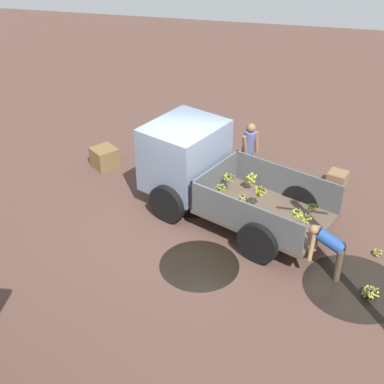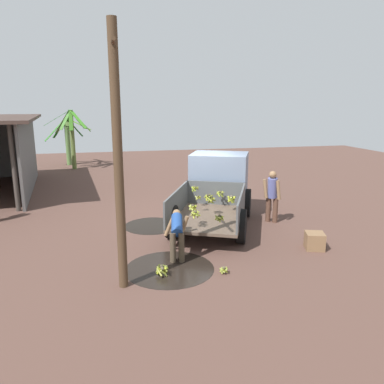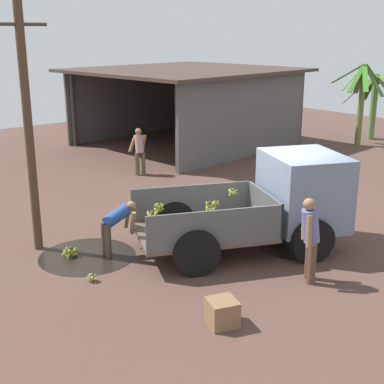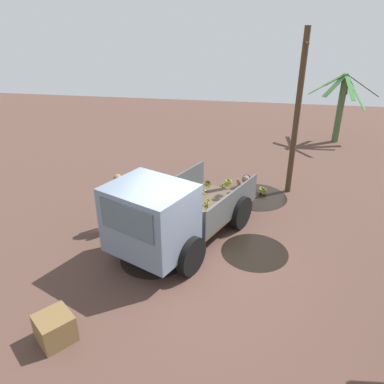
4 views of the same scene
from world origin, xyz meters
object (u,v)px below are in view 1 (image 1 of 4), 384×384
banana_bunch_on_ground_0 (373,292)px  wooden_crate_1 (105,157)px  cargo_truck (199,167)px  banana_bunch_on_ground_2 (368,291)px  person_worker_loading (330,247)px  banana_bunch_on_ground_1 (378,252)px  person_foreground_visitor (248,149)px  wooden_crate_0 (337,180)px

banana_bunch_on_ground_0 → wooden_crate_1: 7.90m
cargo_truck → wooden_crate_1: 3.35m
banana_bunch_on_ground_2 → wooden_crate_1: bearing=-28.9°
person_worker_loading → banana_bunch_on_ground_2: 1.11m
wooden_crate_1 → person_worker_loading: bearing=151.5°
person_worker_loading → banana_bunch_on_ground_1: person_worker_loading is taller
person_foreground_visitor → banana_bunch_on_ground_0: person_foreground_visitor is taller
cargo_truck → person_foreground_visitor: cargo_truck is taller
banana_bunch_on_ground_1 → banana_bunch_on_ground_2: bearing=78.9°
banana_bunch_on_ground_2 → cargo_truck: bearing=-32.0°
person_foreground_visitor → person_worker_loading: person_foreground_visitor is taller
person_worker_loading → banana_bunch_on_ground_2: bearing=158.8°
person_worker_loading → banana_bunch_on_ground_0: size_ratio=4.02×
banana_bunch_on_ground_2 → wooden_crate_0: wooden_crate_0 is taller
person_foreground_visitor → wooden_crate_1: person_foreground_visitor is taller
wooden_crate_0 → wooden_crate_1: size_ratio=0.75×
banana_bunch_on_ground_0 → banana_bunch_on_ground_1: (-0.18, -1.34, -0.03)m
cargo_truck → banana_bunch_on_ground_2: 4.69m
cargo_truck → person_worker_loading: size_ratio=4.26×
person_foreground_visitor → banana_bunch_on_ground_1: (-3.18, 2.58, -0.82)m
person_worker_loading → banana_bunch_on_ground_0: 1.17m
banana_bunch_on_ground_0 → wooden_crate_0: (0.67, -4.06, 0.09)m
cargo_truck → banana_bunch_on_ground_2: size_ratio=16.89×
wooden_crate_0 → banana_bunch_on_ground_1: bearing=107.4°
person_worker_loading → wooden_crate_0: bearing=-83.4°
banana_bunch_on_ground_1 → wooden_crate_0: bearing=-72.6°
banana_bunch_on_ground_0 → banana_bunch_on_ground_1: 1.35m
banana_bunch_on_ground_2 → banana_bunch_on_ground_0: bearing=-177.1°
banana_bunch_on_ground_0 → banana_bunch_on_ground_2: bearing=2.9°
person_worker_loading → wooden_crate_0: size_ratio=2.44×
person_foreground_visitor → banana_bunch_on_ground_0: 5.00m
cargo_truck → person_worker_loading: 3.66m
person_foreground_visitor → wooden_crate_0: bearing=42.8°
person_worker_loading → banana_bunch_on_ground_1: (-1.08, -0.85, -0.59)m
wooden_crate_0 → banana_bunch_on_ground_0: bearing=99.4°
cargo_truck → wooden_crate_1: bearing=-0.0°
banana_bunch_on_ground_1 → person_worker_loading: bearing=38.1°
banana_bunch_on_ground_2 → wooden_crate_1: 7.83m
wooden_crate_1 → person_foreground_visitor: bearing=-177.9°
wooden_crate_0 → banana_bunch_on_ground_2: bearing=98.3°
person_foreground_visitor → banana_bunch_on_ground_0: size_ratio=5.91×
banana_bunch_on_ground_2 → wooden_crate_0: bearing=-81.7°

